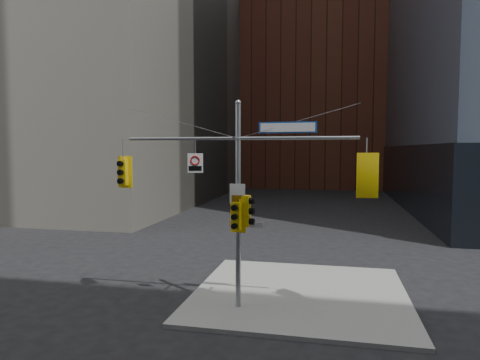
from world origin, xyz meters
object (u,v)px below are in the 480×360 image
at_px(traffic_light_east_arm, 366,175).
at_px(street_sign_blade, 287,127).
at_px(signal_assembly, 238,185).
at_px(regulatory_sign_arm, 195,162).
at_px(traffic_light_west_arm, 123,172).
at_px(traffic_light_pole_front, 236,216).
at_px(traffic_light_pole_side, 247,211).

height_order(traffic_light_east_arm, street_sign_blade, street_sign_blade).
relative_size(signal_assembly, traffic_light_east_arm, 5.58).
xyz_separation_m(traffic_light_east_arm, regulatory_sign_arm, (-5.74, -0.02, 0.37)).
bearing_deg(regulatory_sign_arm, traffic_light_west_arm, 172.22).
bearing_deg(traffic_light_pole_front, regulatory_sign_arm, -179.44).
bearing_deg(traffic_light_west_arm, signal_assembly, 4.33).
bearing_deg(signal_assembly, traffic_light_pole_side, 0.45).
xyz_separation_m(traffic_light_pole_side, street_sign_blade, (1.35, 0.00, 2.83)).
relative_size(traffic_light_west_arm, traffic_light_pole_front, 1.00).
height_order(street_sign_blade, regulatory_sign_arm, street_sign_blade).
distance_m(signal_assembly, street_sign_blade, 2.56).
relative_size(traffic_light_pole_side, street_sign_blade, 0.55).
bearing_deg(regulatory_sign_arm, traffic_light_pole_front, -16.29).
height_order(traffic_light_west_arm, regulatory_sign_arm, regulatory_sign_arm).
xyz_separation_m(traffic_light_west_arm, regulatory_sign_arm, (2.76, -0.03, 0.37)).
height_order(traffic_light_pole_front, regulatory_sign_arm, regulatory_sign_arm).
height_order(traffic_light_east_arm, traffic_light_pole_front, traffic_light_east_arm).
xyz_separation_m(street_sign_blade, regulatory_sign_arm, (-3.20, -0.02, -1.18)).
xyz_separation_m(signal_assembly, regulatory_sign_arm, (-1.53, -0.02, 0.75)).
bearing_deg(traffic_light_east_arm, regulatory_sign_arm, -7.49).
distance_m(traffic_light_pole_side, regulatory_sign_arm, 2.48).
bearing_deg(signal_assembly, street_sign_blade, 0.12).
bearing_deg(traffic_light_west_arm, street_sign_blade, 4.41).
bearing_deg(signal_assembly, regulatory_sign_arm, -179.24).
height_order(traffic_light_west_arm, traffic_light_east_arm, traffic_light_east_arm).
height_order(signal_assembly, traffic_light_pole_side, signal_assembly).
bearing_deg(traffic_light_pole_front, traffic_light_pole_side, 49.58).
relative_size(traffic_light_east_arm, regulatory_sign_arm, 2.11).
bearing_deg(traffic_light_pole_side, signal_assembly, 96.21).
height_order(traffic_light_pole_side, regulatory_sign_arm, regulatory_sign_arm).
bearing_deg(traffic_light_pole_front, traffic_light_east_arm, 13.38).
relative_size(traffic_light_east_arm, traffic_light_pole_front, 1.23).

